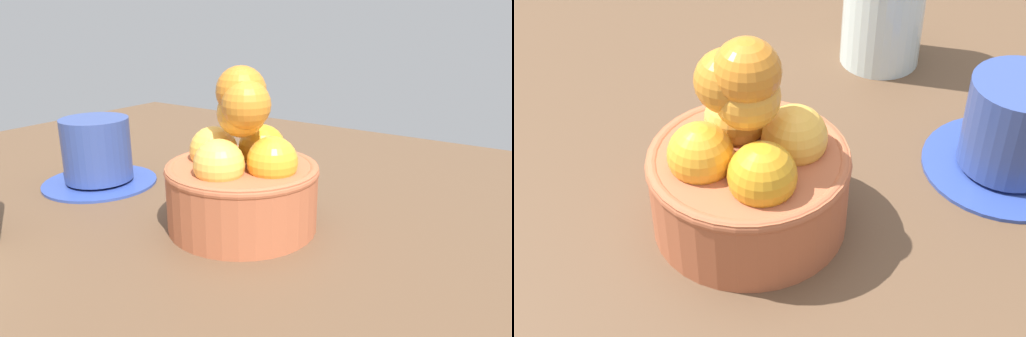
% 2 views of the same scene
% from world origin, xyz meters
% --- Properties ---
extents(ground_plane, '(1.10, 0.84, 0.03)m').
position_xyz_m(ground_plane, '(0.00, 0.00, -0.02)').
color(ground_plane, brown).
extents(terracotta_bowl, '(0.14, 0.14, 0.14)m').
position_xyz_m(terracotta_bowl, '(0.00, -0.00, 0.05)').
color(terracotta_bowl, '#AD5938').
rests_on(terracotta_bowl, ground_plane).
extents(coffee_cup, '(0.13, 0.13, 0.08)m').
position_xyz_m(coffee_cup, '(0.20, -0.00, 0.03)').
color(coffee_cup, '#2D4495').
rests_on(coffee_cup, ground_plane).
extents(water_glass, '(0.07, 0.07, 0.11)m').
position_xyz_m(water_glass, '(0.17, 0.17, 0.06)').
color(water_glass, silver).
rests_on(water_glass, ground_plane).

